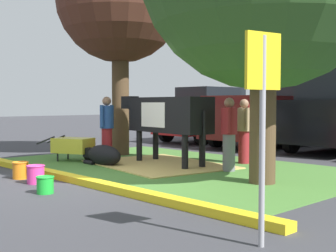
# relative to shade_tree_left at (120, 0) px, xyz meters

# --- Properties ---
(ground_plane) EXTENTS (80.00, 80.00, 0.00)m
(ground_plane) POSITION_rel_shade_tree_left_xyz_m (2.86, -2.85, -4.21)
(ground_plane) COLOR #38383D
(grass_island) EXTENTS (8.08, 5.05, 0.02)m
(grass_island) POSITION_rel_shade_tree_left_xyz_m (2.63, -0.52, -4.20)
(grass_island) COLOR #477A33
(grass_island) RESTS_ON ground
(curb_yellow) EXTENTS (9.28, 0.24, 0.12)m
(curb_yellow) POSITION_rel_shade_tree_left_xyz_m (2.63, -3.19, -4.15)
(curb_yellow) COLOR yellow
(curb_yellow) RESTS_ON ground
(hay_bedding) EXTENTS (3.52, 2.85, 0.04)m
(hay_bedding) POSITION_rel_shade_tree_left_xyz_m (2.23, -0.62, -4.19)
(hay_bedding) COLOR tan
(hay_bedding) RESTS_ON ground
(shade_tree_left) EXTENTS (3.44, 3.44, 5.98)m
(shade_tree_left) POSITION_rel_shade_tree_left_xyz_m (0.00, 0.00, 0.00)
(shade_tree_left) COLOR #4C3823
(shade_tree_left) RESTS_ON ground
(cow_holstein) EXTENTS (3.14, 0.92, 1.61)m
(cow_holstein) POSITION_rel_shade_tree_left_xyz_m (2.27, -0.41, -3.06)
(cow_holstein) COLOR black
(cow_holstein) RESTS_ON ground
(calf_lying) EXTENTS (1.30, 0.49, 0.48)m
(calf_lying) POSITION_rel_shade_tree_left_xyz_m (1.38, -1.55, -3.98)
(calf_lying) COLOR black
(calf_lying) RESTS_ON ground
(person_handler) EXTENTS (0.34, 0.45, 1.55)m
(person_handler) POSITION_rel_shade_tree_left_xyz_m (3.95, -0.19, -3.39)
(person_handler) COLOR slate
(person_handler) RESTS_ON ground
(person_visitor_near) EXTENTS (0.34, 0.50, 1.59)m
(person_visitor_near) POSITION_rel_shade_tree_left_xyz_m (0.75, -1.00, -3.36)
(person_visitor_near) COLOR maroon
(person_visitor_near) RESTS_ON ground
(person_visitor_far) EXTENTS (0.46, 0.34, 1.53)m
(person_visitor_far) POSITION_rel_shade_tree_left_xyz_m (3.43, 1.00, -3.40)
(person_visitor_far) COLOR maroon
(person_visitor_far) RESTS_ON ground
(wheelbarrow) EXTENTS (1.56, 1.08, 0.63)m
(wheelbarrow) POSITION_rel_shade_tree_left_xyz_m (0.29, -1.65, -3.83)
(wheelbarrow) COLOR gold
(wheelbarrow) RESTS_ON ground
(parking_sign) EXTENTS (0.12, 0.44, 2.12)m
(parking_sign) POSITION_rel_shade_tree_left_xyz_m (7.30, -3.81, -2.72)
(parking_sign) COLOR #99999E
(parking_sign) RESTS_ON ground
(bucket_orange) EXTENTS (0.31, 0.31, 0.32)m
(bucket_orange) POSITION_rel_shade_tree_left_xyz_m (1.78, -3.74, -4.05)
(bucket_orange) COLOR orange
(bucket_orange) RESTS_ON ground
(bucket_pink) EXTENTS (0.33, 0.33, 0.33)m
(bucket_pink) POSITION_rel_shade_tree_left_xyz_m (2.46, -3.77, -4.04)
(bucket_pink) COLOR #EA3893
(bucket_pink) RESTS_ON ground
(bucket_green) EXTENTS (0.29, 0.29, 0.28)m
(bucket_green) POSITION_rel_shade_tree_left_xyz_m (3.39, -4.08, -4.07)
(bucket_green) COLOR green
(bucket_green) RESTS_ON ground
(sedan_red) EXTENTS (2.05, 4.41, 2.02)m
(sedan_red) POSITION_rel_shade_tree_left_xyz_m (-1.37, 5.27, -3.23)
(sedan_red) COLOR red
(sedan_red) RESTS_ON ground
(pickup_truck_black) EXTENTS (2.25, 5.42, 2.42)m
(pickup_truck_black) POSITION_rel_shade_tree_left_xyz_m (1.29, 5.53, -3.10)
(pickup_truck_black) COLOR maroon
(pickup_truck_black) RESTS_ON ground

